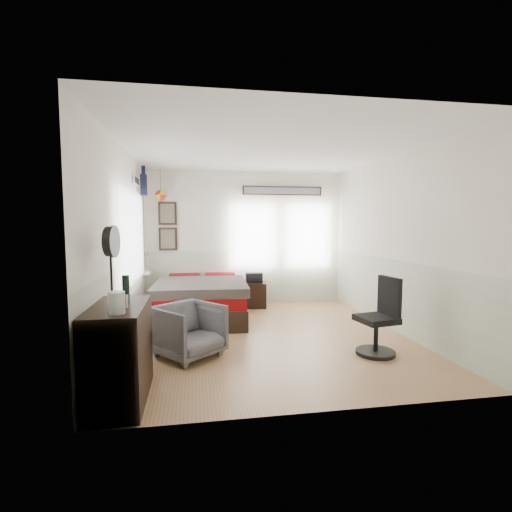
# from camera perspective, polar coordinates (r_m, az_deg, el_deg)

# --- Properties ---
(ground_plane) EXTENTS (4.00, 4.50, 0.01)m
(ground_plane) POSITION_cam_1_polar(r_m,az_deg,el_deg) (5.59, 1.72, -12.23)
(ground_plane) COLOR #A97449
(room_shell) EXTENTS (4.02, 4.52, 2.71)m
(room_shell) POSITION_cam_1_polar(r_m,az_deg,el_deg) (5.51, 0.59, 4.60)
(room_shell) COLOR beige
(room_shell) RESTS_ON ground_plane
(wall_decor) EXTENTS (3.55, 1.32, 1.44)m
(wall_decor) POSITION_cam_1_polar(r_m,az_deg,el_deg) (7.21, -10.07, 8.50)
(wall_decor) COLOR black
(wall_decor) RESTS_ON room_shell
(bed) EXTENTS (1.59, 2.15, 0.67)m
(bed) POSITION_cam_1_polar(r_m,az_deg,el_deg) (6.61, -8.40, -6.61)
(bed) COLOR black
(bed) RESTS_ON ground_plane
(dresser) EXTENTS (0.48, 1.00, 0.90)m
(dresser) POSITION_cam_1_polar(r_m,az_deg,el_deg) (3.78, -20.23, -13.83)
(dresser) COLOR black
(dresser) RESTS_ON ground_plane
(armchair) EXTENTS (1.01, 1.01, 0.66)m
(armchair) POSITION_cam_1_polar(r_m,az_deg,el_deg) (4.75, -10.28, -11.23)
(armchair) COLOR slate
(armchair) RESTS_ON ground_plane
(nightstand) EXTENTS (0.56, 0.48, 0.49)m
(nightstand) POSITION_cam_1_polar(r_m,az_deg,el_deg) (7.37, -0.30, -5.98)
(nightstand) COLOR black
(nightstand) RESTS_ON ground_plane
(task_chair) EXTENTS (0.50, 0.50, 0.98)m
(task_chair) POSITION_cam_1_polar(r_m,az_deg,el_deg) (5.00, 18.51, -9.75)
(task_chair) COLOR black
(task_chair) RESTS_ON ground_plane
(kettle) EXTENTS (0.16, 0.14, 0.19)m
(kettle) POSITION_cam_1_polar(r_m,az_deg,el_deg) (3.32, -20.66, -6.74)
(kettle) COLOR silver
(kettle) RESTS_ON dresser
(bottle) EXTENTS (0.07, 0.07, 0.27)m
(bottle) POSITION_cam_1_polar(r_m,az_deg,el_deg) (3.72, -19.39, -4.82)
(bottle) COLOR black
(bottle) RESTS_ON dresser
(stand_fan) EXTENTS (0.11, 0.30, 0.74)m
(stand_fan) POSITION_cam_1_polar(r_m,az_deg,el_deg) (3.70, -21.37, 1.89)
(stand_fan) COLOR black
(stand_fan) RESTS_ON dresser
(black_bag) EXTENTS (0.33, 0.22, 0.19)m
(black_bag) POSITION_cam_1_polar(r_m,az_deg,el_deg) (7.31, -0.30, -3.36)
(black_bag) COLOR black
(black_bag) RESTS_ON nightstand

